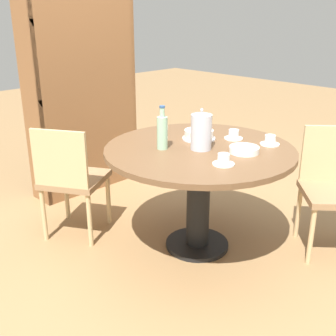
% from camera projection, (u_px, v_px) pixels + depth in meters
% --- Properties ---
extents(ground_plane, '(14.00, 14.00, 0.00)m').
position_uv_depth(ground_plane, '(197.00, 246.00, 3.05)').
color(ground_plane, '#937047').
extents(dining_table, '(1.27, 1.27, 0.75)m').
position_uv_depth(dining_table, '(199.00, 169.00, 2.84)').
color(dining_table, black).
rests_on(dining_table, ground_plane).
extents(chair_a, '(0.58, 0.58, 0.86)m').
position_uv_depth(chair_a, '(71.00, 177.00, 3.04)').
color(chair_a, tan).
rests_on(chair_a, ground_plane).
extents(chair_b, '(0.59, 0.59, 0.86)m').
position_uv_depth(chair_b, '(333.00, 186.00, 2.89)').
color(chair_b, tan).
rests_on(chair_b, ground_plane).
extents(bookshelf, '(1.02, 0.28, 1.85)m').
position_uv_depth(bookshelf, '(84.00, 96.00, 3.77)').
color(bookshelf, brown).
rests_on(bookshelf, ground_plane).
extents(coffee_pot, '(0.14, 0.14, 0.27)m').
position_uv_depth(coffee_pot, '(201.00, 131.00, 2.71)').
color(coffee_pot, silver).
rests_on(coffee_pot, dining_table).
extents(water_bottle, '(0.07, 0.07, 0.29)m').
position_uv_depth(water_bottle, '(162.00, 132.00, 2.72)').
color(water_bottle, '#99C6A3').
rests_on(water_bottle, dining_table).
extents(cake_main, '(0.23, 0.23, 0.07)m').
position_uv_depth(cake_main, '(199.00, 135.00, 2.95)').
color(cake_main, silver).
rests_on(cake_main, dining_table).
extents(cup_a, '(0.13, 0.13, 0.07)m').
position_uv_depth(cup_a, '(270.00, 141.00, 2.83)').
color(cup_a, white).
rests_on(cup_a, dining_table).
extents(cup_b, '(0.13, 0.13, 0.07)m').
position_uv_depth(cup_b, '(224.00, 160.00, 2.47)').
color(cup_b, white).
rests_on(cup_b, dining_table).
extents(cup_c, '(0.13, 0.13, 0.07)m').
position_uv_depth(cup_c, '(234.00, 135.00, 2.96)').
color(cup_c, white).
rests_on(cup_c, dining_table).
extents(plate_stack, '(0.19, 0.19, 0.04)m').
position_uv_depth(plate_stack, '(244.00, 150.00, 2.68)').
color(plate_stack, white).
rests_on(plate_stack, dining_table).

